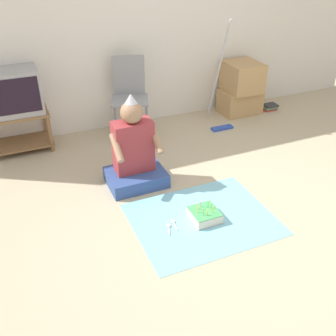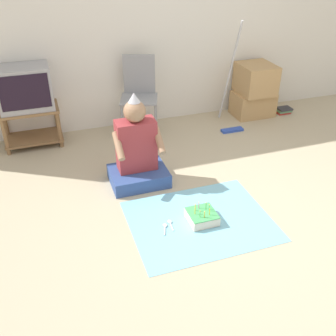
% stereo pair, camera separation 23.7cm
% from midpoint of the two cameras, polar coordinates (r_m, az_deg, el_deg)
% --- Properties ---
extents(ground_plane, '(16.00, 16.00, 0.00)m').
position_cam_midpoint_polar(ground_plane, '(3.50, 8.32, -7.32)').
color(ground_plane, tan).
extents(wall_back, '(6.40, 0.06, 2.55)m').
position_cam_midpoint_polar(wall_back, '(4.91, -5.08, 20.80)').
color(wall_back, silver).
rests_on(wall_back, ground_plane).
extents(tv_stand, '(0.64, 0.41, 0.45)m').
position_cam_midpoint_polar(tv_stand, '(4.75, -21.98, 5.40)').
color(tv_stand, olive).
rests_on(tv_stand, ground_plane).
extents(tv, '(0.57, 0.40, 0.47)m').
position_cam_midpoint_polar(tv, '(4.59, -23.02, 10.09)').
color(tv, '#99999E').
rests_on(tv, tv_stand).
extents(folding_chair, '(0.53, 0.50, 0.94)m').
position_cam_midpoint_polar(folding_chair, '(4.72, -7.10, 11.00)').
color(folding_chair, gray).
rests_on(folding_chair, ground_plane).
extents(cardboard_box_stack, '(0.53, 0.47, 0.69)m').
position_cam_midpoint_polar(cardboard_box_stack, '(5.42, 9.33, 11.38)').
color(cardboard_box_stack, tan).
rests_on(cardboard_box_stack, ground_plane).
extents(dust_mop, '(0.28, 0.44, 1.33)m').
position_cam_midpoint_polar(dust_mop, '(4.96, 6.15, 10.32)').
color(dust_mop, '#2D4CB2').
rests_on(dust_mop, ground_plane).
extents(book_pile, '(0.20, 0.15, 0.08)m').
position_cam_midpoint_polar(book_pile, '(5.69, 13.41, 8.59)').
color(book_pile, '#B72D28').
rests_on(book_pile, ground_plane).
extents(person_seated, '(0.56, 0.43, 0.92)m').
position_cam_midpoint_polar(person_seated, '(3.79, -6.70, 1.85)').
color(person_seated, '#334C8C').
rests_on(person_seated, ground_plane).
extents(party_cloth, '(1.21, 0.96, 0.01)m').
position_cam_midpoint_polar(party_cloth, '(3.46, 3.07, -7.45)').
color(party_cloth, '#7FC6E0').
rests_on(party_cloth, ground_plane).
extents(birthday_cake, '(0.24, 0.24, 0.15)m').
position_cam_midpoint_polar(birthday_cake, '(3.43, 3.34, -6.84)').
color(birthday_cake, '#F4E0C6').
rests_on(birthday_cake, party_cloth).
extents(plastic_spoon_near, '(0.04, 0.15, 0.01)m').
position_cam_midpoint_polar(plastic_spoon_near, '(3.40, -1.23, -7.96)').
color(plastic_spoon_near, white).
rests_on(plastic_spoon_near, party_cloth).
extents(plastic_spoon_far, '(0.06, 0.14, 0.01)m').
position_cam_midpoint_polar(plastic_spoon_far, '(3.36, -1.95, -8.53)').
color(plastic_spoon_far, white).
rests_on(plastic_spoon_far, party_cloth).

